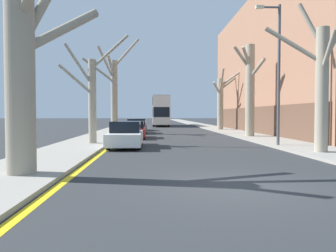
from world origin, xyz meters
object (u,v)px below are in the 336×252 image
object	(u,v)px
street_tree_right_2	(221,100)
parked_car_0	(126,135)
street_tree_left_0	(25,74)
street_tree_left_1	(91,95)
double_decker_bus	(160,110)
parked_car_2	(137,126)
parked_car_1	(133,130)
parked_car_3	(139,125)
lamp_post	(277,68)
street_tree_right_1	(250,89)
street_tree_left_2	(113,90)
street_tree_right_0	(320,83)

from	to	relation	value
street_tree_right_2	parked_car_0	size ratio (longest dim) A/B	1.50
street_tree_left_0	street_tree_left_1	world-z (taller)	street_tree_left_0
double_decker_bus	parked_car_0	distance (m)	33.32
street_tree_left_1	parked_car_2	distance (m)	12.39
parked_car_1	parked_car_3	bearing A→B (deg)	90.00
parked_car_0	parked_car_2	size ratio (longest dim) A/B	1.05
parked_car_2	lamp_post	xyz separation A→B (m)	(8.33, -13.66, 3.71)
parked_car_0	street_tree_right_1	bearing A→B (deg)	37.65
street_tree_left_2	street_tree_right_1	xyz separation A→B (m)	(11.17, -5.46, -0.27)
lamp_post	double_decker_bus	bearing A→B (deg)	99.35
street_tree_right_0	parked_car_0	xyz separation A→B (m)	(-8.99, 3.80, -2.53)
street_tree_right_2	parked_car_1	world-z (taller)	street_tree_right_2
parked_car_0	parked_car_3	bearing A→B (deg)	90.00
lamp_post	street_tree_left_1	bearing A→B (deg)	170.93
street_tree_left_0	parked_car_3	bearing A→B (deg)	85.49
street_tree_right_2	double_decker_bus	xyz separation A→B (m)	(-6.49, 14.69, -0.85)
street_tree_left_2	street_tree_right_2	world-z (taller)	street_tree_left_2
double_decker_bus	street_tree_right_1	bearing A→B (deg)	-76.53
street_tree_right_0	double_decker_bus	xyz separation A→B (m)	(-6.18, 36.95, -0.63)
street_tree_right_2	street_tree_left_1	bearing A→B (deg)	-123.53
street_tree_left_2	street_tree_right_0	distance (m)	19.70
street_tree_left_0	parked_car_3	size ratio (longest dim) A/B	1.59
street_tree_left_2	lamp_post	size ratio (longest dim) A/B	1.17
street_tree_left_1	street_tree_right_0	bearing A→B (deg)	-24.57
street_tree_left_1	parked_car_3	size ratio (longest dim) A/B	1.49
street_tree_left_2	parked_car_2	distance (m)	4.10
street_tree_left_2	street_tree_right_1	size ratio (longest dim) A/B	1.26
street_tree_left_2	double_decker_bus	bearing A→B (deg)	76.66
street_tree_left_1	parked_car_2	xyz separation A→B (m)	(2.09, 12.00, -2.27)
street_tree_right_2	parked_car_2	world-z (taller)	street_tree_right_2
parked_car_1	parked_car_3	size ratio (longest dim) A/B	0.99
street_tree_right_0	lamp_post	bearing A→B (deg)	101.03
street_tree_left_2	street_tree_right_0	bearing A→B (deg)	-55.71
double_decker_bus	lamp_post	distance (m)	34.04
street_tree_right_0	street_tree_right_1	world-z (taller)	street_tree_right_1
double_decker_bus	parked_car_1	distance (m)	26.54
street_tree_left_0	street_tree_left_2	xyz separation A→B (m)	(0.06, 21.07, 1.14)
street_tree_left_1	street_tree_right_0	xyz separation A→B (m)	(11.08, -5.07, 0.28)
street_tree_left_1	street_tree_right_1	distance (m)	12.58
parked_car_1	street_tree_right_0	bearing A→B (deg)	-49.75
double_decker_bus	parked_car_0	xyz separation A→B (m)	(-2.81, -33.15, -1.90)
street_tree_left_1	parked_car_1	distance (m)	6.37
parked_car_0	lamp_post	size ratio (longest dim) A/B	0.58
street_tree_left_2	parked_car_1	size ratio (longest dim) A/B	2.14
street_tree_right_1	parked_car_1	size ratio (longest dim) A/B	1.69
street_tree_left_0	parked_car_0	world-z (taller)	street_tree_left_0
street_tree_right_0	street_tree_left_0	bearing A→B (deg)	-156.67
lamp_post	street_tree_left_2	bearing A→B (deg)	129.04
parked_car_2	parked_car_3	xyz separation A→B (m)	(-0.00, 5.48, -0.03)
street_tree_right_2	double_decker_bus	size ratio (longest dim) A/B	0.57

